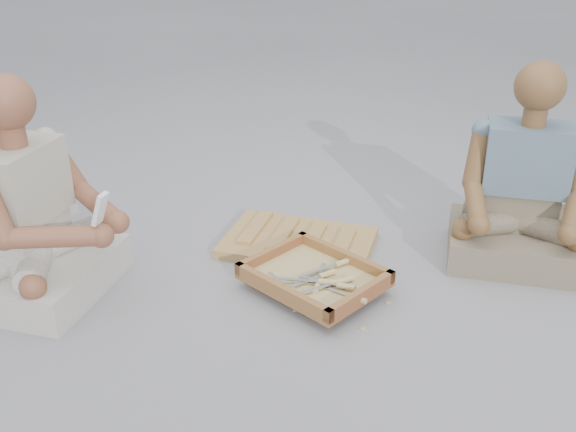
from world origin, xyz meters
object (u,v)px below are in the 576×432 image
at_px(tool_tray, 314,277).
at_px(craftsman, 37,224).
at_px(carved_panel, 298,243).
at_px(companion, 522,198).

height_order(tool_tray, craftsman, craftsman).
height_order(carved_panel, craftsman, craftsman).
bearing_deg(tool_tray, companion, 42.20).
bearing_deg(craftsman, tool_tray, 105.10).
relative_size(carved_panel, craftsman, 0.75).
relative_size(carved_panel, tool_tray, 1.09).
distance_m(carved_panel, companion, 0.94).
distance_m(craftsman, companion, 1.89).
height_order(craftsman, companion, craftsman).
relative_size(carved_panel, companion, 0.76).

